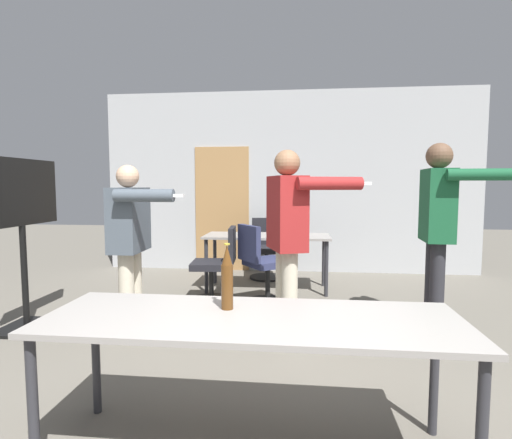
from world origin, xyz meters
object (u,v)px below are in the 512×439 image
Objects in this scene: person_near_casual at (288,227)px; office_chair_mid_tucked at (217,267)px; tv_screen at (22,224)px; office_chair_far_left at (262,266)px; office_chair_near_pushed at (266,250)px; person_far_watching at (439,218)px; beer_bottle at (227,278)px; person_center_tall at (131,233)px.

person_near_casual reaches higher than office_chair_mid_tucked.
office_chair_far_left is at bearing -64.49° from tv_screen.
office_chair_near_pushed is at bearing -24.77° from office_chair_mid_tucked.
office_chair_mid_tucked is (-2.31, 0.75, -0.68)m from person_far_watching.
beer_bottle is at bearing 83.93° from office_chair_near_pushed.
beer_bottle is (0.60, -2.63, 0.49)m from office_chair_mid_tucked.
person_far_watching is at bearing 47.75° from beer_bottle.
office_chair_mid_tucked is (0.63, 1.05, -0.54)m from person_center_tall.
person_near_casual is 2.59m from office_chair_near_pushed.
office_chair_far_left is at bearing 91.01° from beer_bottle.
person_far_watching is 5.06× the size of beer_bottle.
office_chair_far_left is at bearing 178.15° from person_near_casual.
office_chair_mid_tucked is (-0.89, 1.14, -0.62)m from person_near_casual.
beer_bottle is at bearing 36.74° from person_center_tall.
person_far_watching is 1.13× the size of person_center_tall.
office_chair_mid_tucked is at bearing 62.25° from office_chair_near_pushed.
person_near_casual reaches higher than office_chair_far_left.
tv_screen is 0.97× the size of person_near_casual.
person_center_tall is 2.00m from beer_bottle.
person_near_casual is 1.53m from beer_bottle.
beer_bottle reaches higher than office_chair_far_left.
beer_bottle is at bearing -29.99° from person_near_casual.
person_far_watching is at bearing -84.42° from tv_screen.
person_near_casual reaches higher than person_center_tall.
beer_bottle reaches higher than office_chair_mid_tucked.
tv_screen is 1.07m from person_center_tall.
person_near_casual is at bearing -19.56° from office_chair_far_left.
person_center_tall reaches higher than office_chair_far_left.
office_chair_mid_tucked is 2.74m from beer_bottle.
office_chair_mid_tucked is at bearing -133.53° from office_chair_far_left.
tv_screen is 1.85× the size of office_chair_near_pushed.
person_far_watching is 1.99m from office_chair_far_left.
tv_screen is at bearing -101.32° from office_chair_far_left.
tv_screen is at bearing 41.01° from office_chair_near_pushed.
tv_screen is 1.84× the size of office_chair_mid_tucked.
person_far_watching is (4.00, 0.39, 0.06)m from tv_screen.
office_chair_far_left is (2.25, 1.07, -0.59)m from tv_screen.
office_chair_mid_tucked is (-0.56, 0.07, -0.03)m from office_chair_far_left.
office_chair_near_pushed is 4.01m from beer_bottle.
person_far_watching is at bearing 32.02° from office_chair_far_left.
person_far_watching is 2.01× the size of office_chair_near_pushed.
office_chair_far_left is at bearing -106.89° from person_far_watching.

